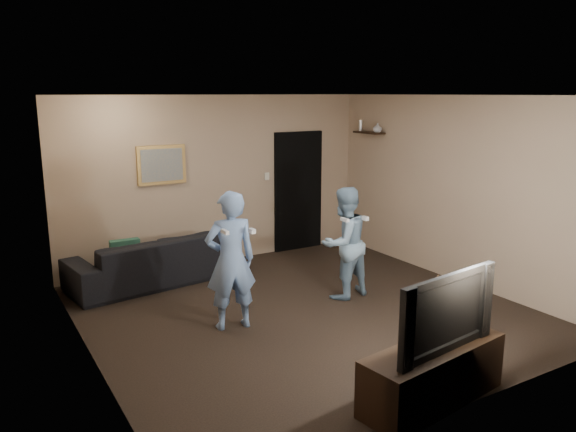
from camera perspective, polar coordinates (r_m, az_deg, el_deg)
ground at (r=6.99m, az=1.62°, el=-9.66°), size 5.00×5.00×0.00m
ceiling at (r=6.48m, az=1.76°, el=12.17°), size 5.00×5.00×0.04m
wall_back at (r=8.79m, az=-7.11°, el=3.64°), size 5.00×0.04×2.60m
wall_front at (r=4.76m, az=18.10°, el=-4.40°), size 5.00×0.04×2.60m
wall_left at (r=5.71m, az=-20.01°, el=-1.80°), size 0.04×5.00×2.60m
wall_right at (r=8.21m, az=16.58°, el=2.60°), size 0.04×5.00×2.60m
sofa at (r=8.12m, az=-13.58°, el=-4.34°), size 2.40×1.20×0.67m
throw_pillow at (r=7.98m, az=-16.20°, el=-3.70°), size 0.40×0.14×0.39m
painting_frame at (r=8.41m, az=-12.73°, el=5.10°), size 0.72×0.05×0.57m
painting_canvas at (r=8.39m, az=-12.67°, el=5.08°), size 0.62×0.01×0.47m
doorway at (r=9.48m, az=1.05°, el=2.53°), size 0.90×0.06×2.00m
light_switch at (r=9.14m, az=-2.16°, el=4.06°), size 0.08×0.02×0.12m
wall_shelf at (r=9.36m, az=8.22°, el=8.39°), size 0.20×0.60×0.03m
shelf_vase at (r=9.19m, az=9.08°, el=8.84°), size 0.18×0.18×0.15m
shelf_figurine at (r=9.53m, az=7.38°, el=9.11°), size 0.06×0.06×0.18m
tv_console at (r=5.18m, az=14.49°, el=-15.31°), size 1.49×0.65×0.51m
television at (r=4.94m, az=14.87°, el=-9.16°), size 1.19×0.31×0.68m
wii_player_left at (r=6.32m, az=-5.84°, el=-4.52°), size 0.63×0.52×1.59m
wii_player_right at (r=7.29m, az=5.70°, el=-2.73°), size 0.78×0.65×1.46m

